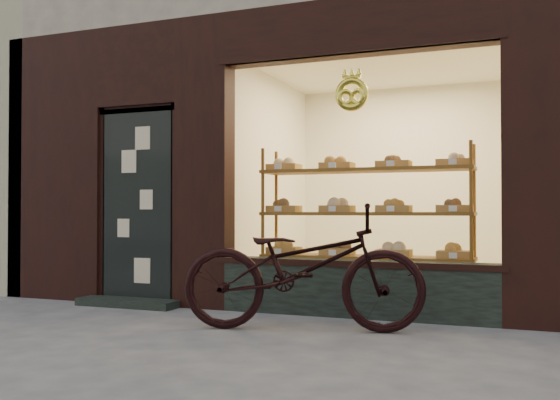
% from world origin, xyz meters
% --- Properties ---
extents(ground, '(90.00, 90.00, 0.00)m').
position_xyz_m(ground, '(0.00, 0.00, 0.00)').
color(ground, '#50505B').
extents(display_shelf, '(2.20, 0.45, 1.70)m').
position_xyz_m(display_shelf, '(0.45, 2.55, 0.86)').
color(display_shelf, brown).
rests_on(display_shelf, ground).
extents(bicycle, '(2.19, 1.20, 1.09)m').
position_xyz_m(bicycle, '(0.20, 1.29, 0.55)').
color(bicycle, black).
rests_on(bicycle, ground).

